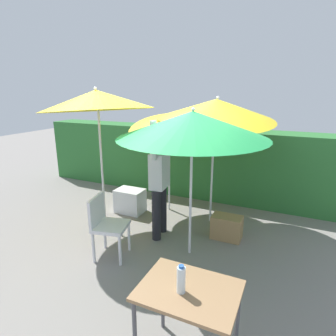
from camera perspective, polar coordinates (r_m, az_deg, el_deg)
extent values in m
plane|color=gray|center=(4.63, -1.60, -14.17)|extent=(24.00, 24.00, 0.00)
cube|color=#2D7033|center=(6.25, 7.26, 1.12)|extent=(8.00, 0.70, 1.50)
cylinder|color=silver|center=(3.92, 4.61, -6.20)|extent=(0.04, 0.04, 1.69)
cone|color=green|center=(3.67, 5.00, 8.77)|extent=(1.99, 1.99, 0.39)
sphere|color=silver|center=(3.65, 5.13, 11.79)|extent=(0.05, 0.05, 0.05)
cylinder|color=silver|center=(4.93, 8.92, -0.95)|extent=(0.04, 0.04, 1.82)
cone|color=yellow|center=(4.74, 9.72, 11.63)|extent=(1.96, 1.96, 0.63)
sphere|color=silver|center=(4.74, 10.07, 13.89)|extent=(0.05, 0.05, 0.05)
cylinder|color=silver|center=(5.39, 0.25, -0.59)|extent=(0.04, 0.04, 1.59)
cone|color=yellow|center=(5.20, 0.73, 9.29)|extent=(1.68, 1.64, 0.86)
sphere|color=silver|center=(5.18, 1.20, 11.00)|extent=(0.05, 0.05, 0.05)
cylinder|color=silver|center=(4.80, -13.22, -0.61)|extent=(0.04, 0.04, 1.99)
cone|color=yellow|center=(4.61, -14.28, 13.20)|extent=(1.81, 1.80, 0.52)
sphere|color=silver|center=(4.61, -14.59, 15.36)|extent=(0.05, 0.05, 0.05)
cylinder|color=black|center=(4.44, -2.38, -9.55)|extent=(0.14, 0.14, 0.82)
cylinder|color=black|center=(4.68, -1.14, -8.18)|extent=(0.14, 0.14, 0.82)
cube|color=silver|center=(4.32, -1.82, -0.49)|extent=(0.26, 0.38, 0.56)
sphere|color=#8C6647|center=(4.23, -1.86, 4.59)|extent=(0.22, 0.22, 0.22)
cylinder|color=silver|center=(4.00, -3.03, 5.54)|extent=(0.10, 0.10, 0.56)
cylinder|color=#8C6647|center=(4.54, -0.81, 0.03)|extent=(0.10, 0.10, 0.52)
cylinder|color=silver|center=(3.97, -9.73, -16.19)|extent=(0.04, 0.04, 0.44)
cylinder|color=silver|center=(4.28, -7.91, -13.62)|extent=(0.04, 0.04, 0.44)
cylinder|color=silver|center=(4.11, -14.88, -15.36)|extent=(0.04, 0.04, 0.44)
cylinder|color=silver|center=(4.40, -12.72, -12.96)|extent=(0.04, 0.04, 0.44)
cube|color=silver|center=(4.07, -11.50, -11.50)|extent=(0.53, 0.53, 0.05)
cube|color=silver|center=(4.05, -14.32, -8.30)|extent=(0.14, 0.44, 0.40)
cube|color=silver|center=(5.52, -7.70, -6.60)|extent=(0.53, 0.38, 0.45)
cube|color=#9E7A4C|center=(4.66, 11.81, -11.68)|extent=(0.47, 0.29, 0.38)
cylinder|color=#4C4C51|center=(2.84, 13.90, -27.84)|extent=(0.04, 0.04, 0.73)
cylinder|color=#4C4C51|center=(3.00, -1.06, -24.53)|extent=(0.04, 0.04, 0.73)
cube|color=#99724C|center=(2.47, 4.26, -23.55)|extent=(0.80, 0.60, 0.03)
cylinder|color=silver|center=(2.36, 2.68, -21.72)|extent=(0.07, 0.07, 0.22)
cylinder|color=#2D60B7|center=(2.29, 2.72, -19.33)|extent=(0.04, 0.04, 0.02)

